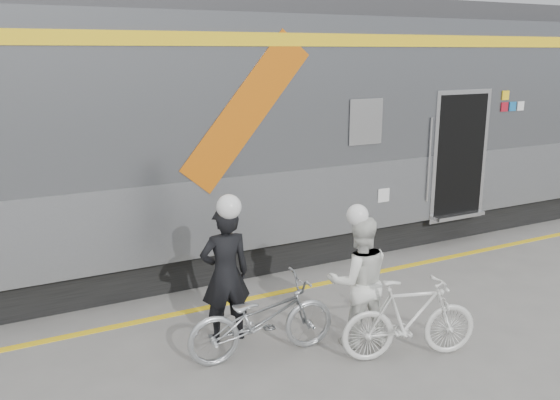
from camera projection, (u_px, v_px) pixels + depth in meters
ground at (354, 366)px, 6.37m from camera, size 90.00×90.00×0.00m
train at (305, 125)px, 10.28m from camera, size 24.00×3.17×4.10m
safety_strip at (265, 295)px, 8.22m from camera, size 24.00×0.12×0.01m
man at (225, 274)px, 6.80m from camera, size 0.62×0.44×1.61m
bicycle_left at (262, 318)px, 6.50m from camera, size 1.74×0.74×0.89m
woman at (359, 281)px, 6.72m from camera, size 0.88×0.77×1.52m
bicycle_right at (410, 319)px, 6.45m from camera, size 1.60×0.87×0.92m
helmet_man at (223, 194)px, 6.57m from camera, size 0.28×0.28×0.28m
helmet_woman at (362, 206)px, 6.50m from camera, size 0.24×0.24×0.24m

